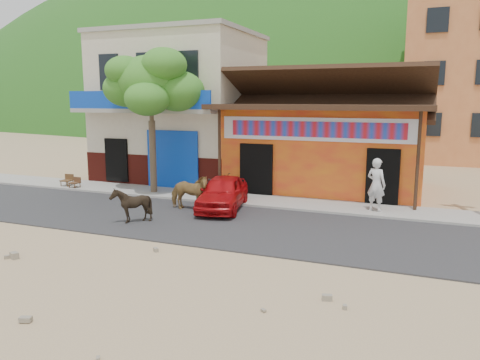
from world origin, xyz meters
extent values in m
plane|color=#9E825B|center=(0.00, 0.00, 0.00)|extent=(120.00, 120.00, 0.00)
cube|color=#28282B|center=(0.00, 2.50, 0.02)|extent=(60.00, 5.00, 0.04)
cube|color=gray|center=(0.00, 6.00, 0.06)|extent=(60.00, 2.00, 0.12)
cube|color=orange|center=(2.00, 10.00, 1.80)|extent=(8.00, 6.00, 3.60)
cube|color=beige|center=(-5.50, 10.00, 3.50)|extent=(7.00, 6.00, 7.00)
cube|color=#CC723F|center=(9.00, 24.00, 6.00)|extent=(9.00, 9.00, 12.00)
ellipsoid|color=#194C14|center=(0.00, 70.00, 12.00)|extent=(100.00, 40.00, 24.00)
imported|color=olive|center=(-1.79, 3.70, 0.69)|extent=(1.60, 0.83, 1.30)
imported|color=black|center=(-2.72, 1.46, 0.62)|extent=(1.09, 0.98, 1.17)
imported|color=#B70D11|center=(-0.72, 4.27, 0.65)|extent=(2.11, 3.80, 1.22)
imported|color=black|center=(-1.79, 6.05, 0.58)|extent=(1.76, 0.65, 0.92)
imported|color=silver|center=(4.50, 5.74, 1.06)|extent=(0.80, 0.68, 1.87)
camera|label=1|loc=(6.03, -10.94, 4.02)|focal=35.00mm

